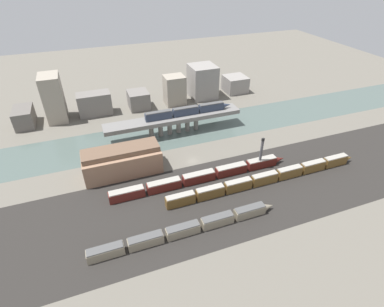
{
  "coord_description": "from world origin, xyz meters",
  "views": [
    {
      "loc": [
        -35.69,
        -95.5,
        72.58
      ],
      "look_at": [
        0.0,
        0.57,
        3.5
      ],
      "focal_mm": 28.0,
      "sensor_mm": 36.0,
      "label": 1
    }
  ],
  "objects_px": {
    "train_yard_mid": "(267,178)",
    "signal_tower": "(261,154)",
    "warehouse_building": "(122,161)",
    "train_yard_near": "(187,229)",
    "train_on_bridge": "(188,111)",
    "train_yard_far": "(203,176)"
  },
  "relations": [
    {
      "from": "train_yard_near",
      "to": "signal_tower",
      "type": "bearing_deg",
      "value": 29.5
    },
    {
      "from": "train_on_bridge",
      "to": "signal_tower",
      "type": "relative_size",
      "value": 3.08
    },
    {
      "from": "train_yard_mid",
      "to": "train_yard_near",
      "type": "bearing_deg",
      "value": -160.6
    },
    {
      "from": "warehouse_building",
      "to": "signal_tower",
      "type": "distance_m",
      "value": 54.31
    },
    {
      "from": "train_yard_far",
      "to": "train_yard_near",
      "type": "bearing_deg",
      "value": -122.44
    },
    {
      "from": "train_yard_near",
      "to": "signal_tower",
      "type": "height_order",
      "value": "signal_tower"
    },
    {
      "from": "warehouse_building",
      "to": "signal_tower",
      "type": "xyz_separation_m",
      "value": [
        51.76,
        -16.37,
        1.45
      ]
    },
    {
      "from": "train_yard_mid",
      "to": "train_yard_far",
      "type": "xyz_separation_m",
      "value": [
        -22.14,
        9.53,
        -0.19
      ]
    },
    {
      "from": "train_yard_near",
      "to": "train_yard_far",
      "type": "bearing_deg",
      "value": 57.56
    },
    {
      "from": "train_on_bridge",
      "to": "warehouse_building",
      "type": "bearing_deg",
      "value": -147.58
    },
    {
      "from": "train_yard_far",
      "to": "warehouse_building",
      "type": "bearing_deg",
      "value": 149.88
    },
    {
      "from": "train_on_bridge",
      "to": "train_yard_mid",
      "type": "relative_size",
      "value": 0.53
    },
    {
      "from": "train_yard_far",
      "to": "signal_tower",
      "type": "height_order",
      "value": "signal_tower"
    },
    {
      "from": "train_on_bridge",
      "to": "warehouse_building",
      "type": "xyz_separation_m",
      "value": [
        -35.34,
        -22.45,
        -5.32
      ]
    },
    {
      "from": "train_yard_mid",
      "to": "train_on_bridge",
      "type": "bearing_deg",
      "value": 106.49
    },
    {
      "from": "train_yard_mid",
      "to": "signal_tower",
      "type": "relative_size",
      "value": 5.78
    },
    {
      "from": "train_yard_near",
      "to": "train_yard_far",
      "type": "relative_size",
      "value": 0.85
    },
    {
      "from": "train_yard_near",
      "to": "warehouse_building",
      "type": "distance_m",
      "value": 40.57
    },
    {
      "from": "train_yard_far",
      "to": "signal_tower",
      "type": "xyz_separation_m",
      "value": [
        24.39,
        -0.49,
        4.88
      ]
    },
    {
      "from": "train_on_bridge",
      "to": "train_yard_near",
      "type": "relative_size",
      "value": 0.7
    },
    {
      "from": "train_yard_near",
      "to": "signal_tower",
      "type": "relative_size",
      "value": 4.37
    },
    {
      "from": "signal_tower",
      "to": "train_yard_far",
      "type": "bearing_deg",
      "value": 178.84
    }
  ]
}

